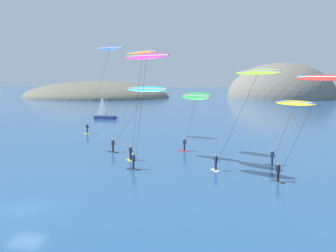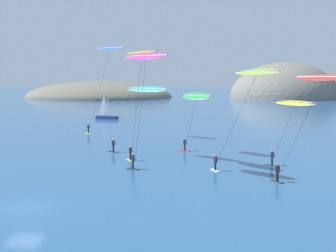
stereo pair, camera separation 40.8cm
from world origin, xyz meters
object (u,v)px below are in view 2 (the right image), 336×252
(kitesurfer_cyan, at_px, (144,94))
(kitesurfer_magenta, at_px, (145,64))
(sailboat_near, at_px, (108,116))
(kitesurfer_yellow, at_px, (293,108))
(kitesurfer_blue, at_px, (109,55))
(kitesurfer_orange, at_px, (141,60))
(kitesurfer_green, at_px, (195,100))
(kitesurfer_lime, at_px, (254,79))
(kitesurfer_red, at_px, (319,86))

(kitesurfer_cyan, bearing_deg, kitesurfer_magenta, -78.01)
(sailboat_near, xyz_separation_m, kitesurfer_yellow, (32.79, -46.36, 5.73))
(kitesurfer_blue, relative_size, kitesurfer_magenta, 1.19)
(kitesurfer_orange, bearing_deg, kitesurfer_cyan, 96.61)
(kitesurfer_green, bearing_deg, kitesurfer_lime, -66.01)
(kitesurfer_magenta, bearing_deg, sailboat_near, 110.21)
(kitesurfer_orange, relative_size, kitesurfer_magenta, 1.04)
(sailboat_near, distance_m, kitesurfer_cyan, 45.22)
(kitesurfer_green, bearing_deg, kitesurfer_magenta, -110.34)
(kitesurfer_red, distance_m, kitesurfer_magenta, 16.35)
(kitesurfer_orange, distance_m, kitesurfer_red, 18.99)
(kitesurfer_lime, distance_m, kitesurfer_orange, 13.51)
(kitesurfer_red, height_order, kitesurfer_magenta, kitesurfer_magenta)
(sailboat_near, height_order, kitesurfer_green, kitesurfer_green)
(kitesurfer_blue, bearing_deg, kitesurfer_green, -40.95)
(kitesurfer_cyan, distance_m, kitesurfer_yellow, 17.01)
(sailboat_near, xyz_separation_m, kitesurfer_blue, (7.75, -25.63, 12.20))
(sailboat_near, distance_m, kitesurfer_green, 44.67)
(kitesurfer_lime, relative_size, kitesurfer_orange, 0.83)
(kitesurfer_cyan, height_order, kitesurfer_magenta, kitesurfer_magenta)
(kitesurfer_cyan, bearing_deg, kitesurfer_orange, -83.39)
(kitesurfer_yellow, bearing_deg, kitesurfer_cyan, 163.50)
(kitesurfer_lime, bearing_deg, kitesurfer_cyan, 138.32)
(kitesurfer_magenta, bearing_deg, kitesurfer_orange, 107.23)
(sailboat_near, relative_size, kitesurfer_red, 0.60)
(sailboat_near, xyz_separation_m, kitesurfer_cyan, (16.51, -41.54, 6.84))
(kitesurfer_lime, xyz_separation_m, kitesurfer_orange, (-11.54, 6.74, 1.97))
(kitesurfer_green, distance_m, kitesurfer_red, 19.68)
(kitesurfer_lime, relative_size, kitesurfer_yellow, 1.43)
(kitesurfer_blue, height_order, kitesurfer_yellow, kitesurfer_blue)
(sailboat_near, height_order, kitesurfer_blue, kitesurfer_blue)
(kitesurfer_orange, bearing_deg, kitesurfer_green, 53.62)
(kitesurfer_blue, xyz_separation_m, kitesurfer_red, (25.93, -28.51, -4.03))
(kitesurfer_lime, height_order, kitesurfer_blue, kitesurfer_blue)
(kitesurfer_blue, bearing_deg, kitesurfer_red, -47.71)
(sailboat_near, relative_size, kitesurfer_green, 0.78)
(kitesurfer_blue, bearing_deg, kitesurfer_yellow, -39.61)
(sailboat_near, distance_m, kitesurfer_blue, 29.43)
(sailboat_near, bearing_deg, kitesurfer_lime, -61.37)
(kitesurfer_green, height_order, kitesurfer_blue, kitesurfer_blue)
(sailboat_near, bearing_deg, kitesurfer_cyan, -68.33)
(kitesurfer_yellow, distance_m, kitesurfer_red, 8.20)
(kitesurfer_lime, height_order, kitesurfer_cyan, kitesurfer_lime)
(kitesurfer_blue, distance_m, kitesurfer_red, 38.75)
(sailboat_near, height_order, kitesurfer_magenta, kitesurfer_magenta)
(kitesurfer_green, height_order, kitesurfer_red, kitesurfer_red)
(kitesurfer_red, bearing_deg, kitesurfer_lime, 159.58)
(kitesurfer_lime, height_order, kitesurfer_orange, kitesurfer_orange)
(kitesurfer_green, distance_m, kitesurfer_lime, 15.53)
(kitesurfer_yellow, bearing_deg, sailboat_near, 125.27)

